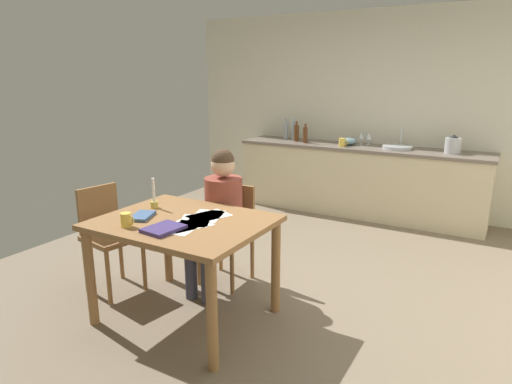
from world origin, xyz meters
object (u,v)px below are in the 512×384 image
object	(u,v)px
bottle_vinegar	(294,130)
wine_glass_by_kettle	(361,136)
candlestick	(154,200)
bottle_wine_red	(296,133)
bottle_sauce	(305,135)
teacup_on_counter	(342,142)
book_magazine	(163,229)
book_cookery	(142,216)
person_seated	(219,211)
chair_at_table	(229,229)
chair_side_empty	(108,233)
dining_table	(184,235)
stovetop_kettle	(453,145)
sink_unit	(397,147)
coffee_mug	(126,220)
mixing_bowl	(349,141)
bottle_oil	(286,130)
wine_glass_near_sink	(369,137)

from	to	relation	value
bottle_vinegar	wine_glass_by_kettle	size ratio (longest dim) A/B	2.05
candlestick	bottle_wine_red	distance (m)	3.10
bottle_sauce	teacup_on_counter	xyz separation A→B (m)	(0.54, -0.06, -0.06)
book_magazine	book_cookery	size ratio (longest dim) A/B	1.14
person_seated	wine_glass_by_kettle	size ratio (longest dim) A/B	7.76
chair_at_table	book_cookery	world-z (taller)	chair_at_table
chair_side_empty	bottle_wine_red	world-z (taller)	bottle_wine_red
dining_table	stovetop_kettle	world-z (taller)	stovetop_kettle
sink_unit	coffee_mug	bearing A→B (deg)	-105.83
person_seated	sink_unit	size ratio (longest dim) A/B	3.32
bottle_sauce	teacup_on_counter	distance (m)	0.55
candlestick	stovetop_kettle	bearing A→B (deg)	60.15
candlestick	dining_table	bearing A→B (deg)	-17.93
teacup_on_counter	dining_table	bearing A→B (deg)	-91.95
coffee_mug	wine_glass_by_kettle	bearing A→B (deg)	82.31
book_cookery	mixing_bowl	bearing A→B (deg)	60.72
chair_side_empty	bottle_vinegar	world-z (taller)	bottle_vinegar
bottle_wine_red	chair_side_empty	bearing A→B (deg)	-94.55
sink_unit	bottle_oil	xyz separation A→B (m)	(-1.57, 0.08, 0.10)
wine_glass_by_kettle	book_cookery	bearing A→B (deg)	-98.98
teacup_on_counter	stovetop_kettle	bearing A→B (deg)	6.65
bottle_sauce	stovetop_kettle	bearing A→B (deg)	2.81
dining_table	wine_glass_near_sink	bearing A→B (deg)	84.01
mixing_bowl	teacup_on_counter	size ratio (longest dim) A/B	1.68
person_seated	bottle_oil	size ratio (longest dim) A/B	3.97
bottle_wine_red	wine_glass_near_sink	xyz separation A→B (m)	(0.96, 0.16, -0.01)
coffee_mug	book_cookery	world-z (taller)	coffee_mug
bottle_sauce	coffee_mug	bearing A→B (deg)	-86.74
stovetop_kettle	teacup_on_counter	bearing A→B (deg)	-173.35
chair_side_empty	sink_unit	distance (m)	3.59
person_seated	book_magazine	distance (m)	0.83
coffee_mug	chair_at_table	bearing A→B (deg)	81.23
coffee_mug	bottle_sauce	distance (m)	3.46
person_seated	book_cookery	size ratio (longest dim) A/B	5.31
bottle_vinegar	wine_glass_by_kettle	world-z (taller)	bottle_vinegar
dining_table	sink_unit	bearing A→B (deg)	76.71
book_magazine	stovetop_kettle	world-z (taller)	stovetop_kettle
chair_side_empty	sink_unit	xyz separation A→B (m)	(1.62, 3.17, 0.42)
bottle_vinegar	bottle_wine_red	world-z (taller)	bottle_vinegar
coffee_mug	bottle_vinegar	size ratio (longest dim) A/B	0.36
chair_side_empty	coffee_mug	world-z (taller)	chair_side_empty
person_seated	teacup_on_counter	world-z (taller)	person_seated
dining_table	chair_at_table	size ratio (longest dim) A/B	1.40
bottle_wine_red	bottle_sauce	world-z (taller)	bottle_wine_red
chair_side_empty	wine_glass_near_sink	world-z (taller)	wine_glass_near_sink
stovetop_kettle	bottle_sauce	bearing A→B (deg)	-177.19
dining_table	sink_unit	world-z (taller)	sink_unit
chair_at_table	book_magazine	bearing A→B (deg)	-83.34
coffee_mug	book_magazine	world-z (taller)	coffee_mug
bottle_vinegar	bottle_sauce	world-z (taller)	bottle_vinegar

